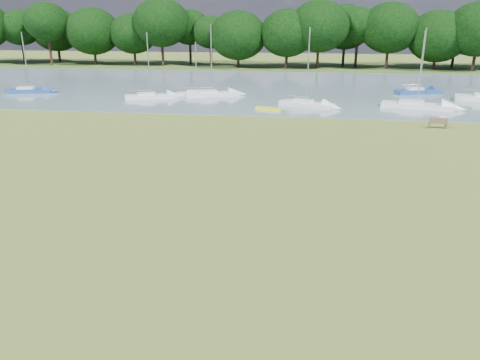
# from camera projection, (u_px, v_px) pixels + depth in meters

# --- Properties ---
(ground) EXTENTS (220.00, 220.00, 0.00)m
(ground) POSITION_uv_depth(u_px,v_px,m) (235.00, 201.00, 24.01)
(ground) COLOR olive
(river) EXTENTS (220.00, 40.00, 0.10)m
(river) POSITION_uv_depth(u_px,v_px,m) (282.00, 88.00, 63.31)
(river) COLOR slate
(river) RESTS_ON ground
(far_bank) EXTENTS (220.00, 20.00, 0.40)m
(far_bank) POSITION_uv_depth(u_px,v_px,m) (291.00, 67.00, 91.38)
(far_bank) COLOR #4C6626
(far_bank) RESTS_ON ground
(riverbank_bench) EXTENTS (1.53, 0.55, 0.92)m
(riverbank_bench) POSITION_uv_depth(u_px,v_px,m) (438.00, 123.00, 39.84)
(riverbank_bench) COLOR brown
(riverbank_bench) RESTS_ON ground
(kayak) EXTENTS (2.67, 1.40, 0.26)m
(kayak) POSITION_uv_depth(u_px,v_px,m) (268.00, 109.00, 47.69)
(kayak) COLOR yellow
(kayak) RESTS_ON river
(tree_line) EXTENTS (125.30, 9.96, 12.06)m
(tree_line) POSITION_uv_depth(u_px,v_px,m) (240.00, 29.00, 86.55)
(tree_line) COLOR black
(tree_line) RESTS_ON far_bank
(sailboat_0) EXTENTS (6.09, 3.69, 7.42)m
(sailboat_0) POSITION_uv_depth(u_px,v_px,m) (150.00, 95.00, 54.48)
(sailboat_0) COLOR silver
(sailboat_0) RESTS_ON river
(sailboat_2) EXTENTS (6.04, 3.98, 8.04)m
(sailboat_2) POSITION_uv_depth(u_px,v_px,m) (306.00, 102.00, 49.49)
(sailboat_2) COLOR silver
(sailboat_2) RESTS_ON river
(sailboat_3) EXTENTS (6.44, 3.77, 8.21)m
(sailboat_3) POSITION_uv_depth(u_px,v_px,m) (211.00, 93.00, 55.94)
(sailboat_3) COLOR silver
(sailboat_3) RESTS_ON river
(sailboat_5) EXTENTS (5.78, 3.27, 7.57)m
(sailboat_5) POSITION_uv_depth(u_px,v_px,m) (418.00, 90.00, 57.95)
(sailboat_5) COLOR navy
(sailboat_5) RESTS_ON river
(sailboat_7) EXTENTS (7.39, 3.66, 8.01)m
(sailboat_7) POSITION_uv_depth(u_px,v_px,m) (416.00, 104.00, 48.67)
(sailboat_7) COLOR silver
(sailboat_7) RESTS_ON river
(sailboat_8) EXTENTS (5.76, 2.73, 7.30)m
(sailboat_8) POSITION_uv_depth(u_px,v_px,m) (29.00, 89.00, 58.59)
(sailboat_8) COLOR navy
(sailboat_8) RESTS_ON river
(sailboat_9) EXTENTS (5.01, 2.75, 6.29)m
(sailboat_9) POSITION_uv_depth(u_px,v_px,m) (196.00, 92.00, 56.54)
(sailboat_9) COLOR silver
(sailboat_9) RESTS_ON river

